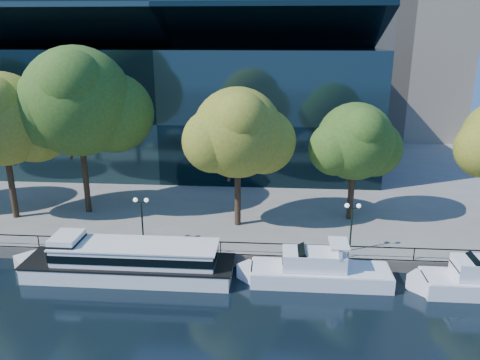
# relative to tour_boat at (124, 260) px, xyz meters

# --- Properties ---
(ground) EXTENTS (160.00, 160.00, 0.00)m
(ground) POSITION_rel_tour_boat_xyz_m (2.10, -0.77, -1.39)
(ground) COLOR black
(ground) RESTS_ON ground
(promenade) EXTENTS (90.00, 67.08, 1.00)m
(promenade) POSITION_rel_tour_boat_xyz_m (2.10, 35.61, -0.89)
(promenade) COLOR slate
(promenade) RESTS_ON ground
(railing) EXTENTS (88.20, 0.08, 0.99)m
(railing) POSITION_rel_tour_boat_xyz_m (2.10, 2.48, 0.55)
(railing) COLOR black
(railing) RESTS_ON promenade
(convention_building) EXTENTS (50.00, 24.57, 21.43)m
(convention_building) POSITION_rel_tour_boat_xyz_m (-1.90, 31.02, 7.11)
(convention_building) COLOR black
(convention_building) RESTS_ON ground
(tour_boat) EXTENTS (17.24, 3.85, 3.27)m
(tour_boat) POSITION_rel_tour_boat_xyz_m (0.00, 0.00, 0.00)
(tour_boat) COLOR white
(tour_boat) RESTS_ON ground
(cruiser_near) EXTENTS (11.34, 2.92, 3.29)m
(cruiser_near) POSITION_rel_tour_boat_xyz_m (14.32, 0.18, -0.37)
(cruiser_near) COLOR white
(cruiser_near) RESTS_ON ground
(tree_1) EXTENTS (10.51, 8.62, 13.60)m
(tree_1) POSITION_rel_tour_boat_xyz_m (-13.04, 8.52, 8.83)
(tree_1) COLOR black
(tree_1) RESTS_ON promenade
(tree_2) EXTENTS (12.56, 10.30, 15.77)m
(tree_2) POSITION_rel_tour_boat_xyz_m (-6.66, 10.45, 10.15)
(tree_2) COLOR black
(tree_2) RESTS_ON promenade
(tree_3) EXTENTS (9.81, 8.05, 12.46)m
(tree_3) POSITION_rel_tour_boat_xyz_m (8.13, 8.36, 7.97)
(tree_3) COLOR black
(tree_3) RESTS_ON promenade
(tree_4) EXTENTS (8.73, 7.16, 10.94)m
(tree_4) POSITION_rel_tour_boat_xyz_m (18.51, 10.58, 6.90)
(tree_4) COLOR black
(tree_4) RESTS_ON promenade
(lamp_1) EXTENTS (1.26, 0.36, 4.03)m
(lamp_1) POSITION_rel_tour_boat_xyz_m (0.49, 3.73, 2.59)
(lamp_1) COLOR black
(lamp_1) RESTS_ON promenade
(lamp_2) EXTENTS (1.26, 0.36, 4.03)m
(lamp_2) POSITION_rel_tour_boat_xyz_m (17.40, 3.73, 2.59)
(lamp_2) COLOR black
(lamp_2) RESTS_ON promenade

